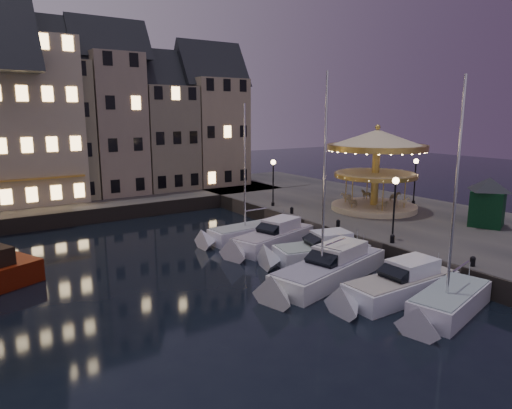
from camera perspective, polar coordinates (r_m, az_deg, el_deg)
ground at (r=26.40m, az=8.00°, el=-9.95°), size 160.00×160.00×0.00m
quay_east at (r=39.99m, az=17.35°, el=-2.00°), size 16.00×56.00×1.30m
quay_north at (r=47.83m, az=-22.89°, el=-0.24°), size 44.00×12.00×1.30m
quaywall_e at (r=34.27m, az=8.86°, el=-3.81°), size 0.15×44.00×1.30m
quaywall_n at (r=42.52m, az=-18.67°, el=-1.30°), size 48.00×0.15×1.30m
streetlamp_b at (r=31.05m, az=16.94°, el=0.61°), size 0.44×0.44×4.17m
streetlamp_c at (r=40.80m, az=2.16°, el=3.59°), size 0.44×0.44×4.17m
streetlamp_d at (r=44.12m, az=19.28°, el=3.55°), size 0.44×0.44×4.17m
bollard_a at (r=27.82m, az=25.46°, el=-6.37°), size 0.30×0.30×0.57m
bollard_b at (r=30.81m, az=16.69°, el=-4.06°), size 0.30×0.30×0.57m
bollard_c at (r=34.08m, az=10.22°, el=-2.29°), size 0.30×0.30×0.57m
bollard_d at (r=38.11m, az=4.49°, el=-0.69°), size 0.30×0.30×0.57m
townhouse_nc at (r=48.97m, az=-24.10°, el=9.52°), size 6.82×8.00×14.80m
townhouse_nd at (r=50.29m, az=-17.59°, el=10.57°), size 5.50×8.00×15.80m
townhouse_ne at (r=52.13m, az=-11.67°, el=9.22°), size 6.16×8.00×12.80m
townhouse_nf at (r=54.69m, az=-5.74°, el=10.01°), size 6.82×8.00×13.80m
motorboat_a at (r=24.06m, az=22.62°, el=-11.57°), size 6.66×3.45×10.97m
motorboat_b at (r=25.20m, az=17.12°, el=-9.87°), size 7.78×2.31×2.15m
motorboat_c at (r=26.80m, az=8.78°, el=-8.10°), size 9.65×4.64×12.82m
motorboat_d at (r=30.02m, az=7.45°, el=-5.99°), size 7.20×3.74×2.15m
motorboat_e at (r=32.87m, az=1.84°, el=-4.35°), size 8.07×4.39×2.15m
motorboat_f at (r=34.79m, az=-1.21°, el=-3.65°), size 8.04×2.42×10.65m
carousel at (r=40.16m, az=14.83°, el=6.09°), size 8.34×8.34×7.30m
ticket_kiosk at (r=37.54m, az=27.08°, el=1.25°), size 3.52×3.52×4.13m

